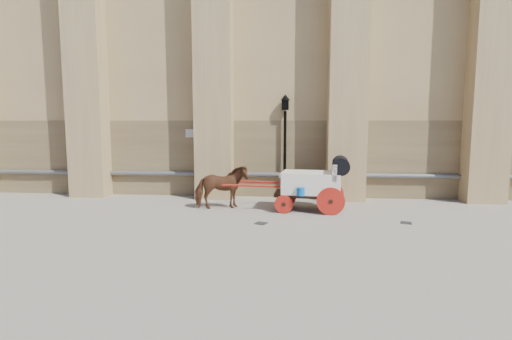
{
  "coord_description": "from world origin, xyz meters",
  "views": [
    {
      "loc": [
        1.87,
        -11.56,
        2.94
      ],
      "look_at": [
        0.77,
        1.67,
        1.34
      ],
      "focal_mm": 28.0,
      "sensor_mm": 36.0,
      "label": 1
    }
  ],
  "objects": [
    {
      "name": "street_lamp",
      "position": [
        1.71,
        3.8,
        2.13
      ],
      "size": [
        0.37,
        0.37,
        3.98
      ],
      "color": "black",
      "rests_on": "ground"
    },
    {
      "name": "ground",
      "position": [
        0.0,
        0.0,
        0.0
      ],
      "size": [
        90.0,
        90.0,
        0.0
      ],
      "primitive_type": "plane",
      "color": "gray",
      "rests_on": "ground"
    },
    {
      "name": "horse",
      "position": [
        -0.41,
        1.67,
        0.74
      ],
      "size": [
        1.92,
        1.28,
        1.49
      ],
      "primitive_type": "imported",
      "rotation": [
        0.0,
        0.0,
        1.87
      ],
      "color": "brown",
      "rests_on": "ground"
    },
    {
      "name": "drain_grate_far",
      "position": [
        5.32,
        0.18,
        0.01
      ],
      "size": [
        0.4,
        0.4,
        0.01
      ],
      "primitive_type": "cube",
      "rotation": [
        0.0,
        0.0,
        -0.29
      ],
      "color": "black",
      "rests_on": "ground"
    },
    {
      "name": "drain_grate_near",
      "position": [
        1.08,
        -0.22,
        0.01
      ],
      "size": [
        0.41,
        0.41,
        0.01
      ],
      "primitive_type": "cube",
      "rotation": [
        0.0,
        0.0,
        -0.37
      ],
      "color": "black",
      "rests_on": "ground"
    },
    {
      "name": "carriage",
      "position": [
        2.75,
        1.64,
        0.98
      ],
      "size": [
        4.25,
        1.56,
        1.82
      ],
      "rotation": [
        0.0,
        0.0,
        -0.1
      ],
      "color": "black",
      "rests_on": "ground"
    }
  ]
}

